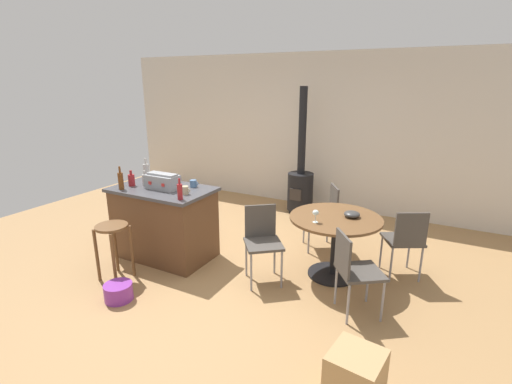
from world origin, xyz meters
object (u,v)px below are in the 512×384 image
object	(u,v)px
wooden_stool	(113,239)
bottle_1	(146,171)
cup_0	(193,183)
folding_chair_left	(354,268)
bottle_4	(180,191)
folding_chair_near	(325,212)
cup_1	(185,190)
wood_stove	(300,184)
toolbox	(163,181)
folding_chair_right	(405,238)
bottle_0	(145,180)
folding_chair_far	(262,238)
cardboard_box	(355,376)
serving_bowl	(352,214)
bottle_2	(121,181)
dining_table	(335,231)
wine_glass	(316,213)
plastic_bucket	(119,292)
bottle_3	(131,180)
kitchen_island	(165,222)

from	to	relation	value
wooden_stool	bottle_1	size ratio (longest dim) A/B	2.26
cup_0	folding_chair_left	bearing A→B (deg)	-9.51
bottle_1	bottle_4	bearing A→B (deg)	-26.91
folding_chair_near	cup_1	bearing A→B (deg)	-135.96
wood_stove	bottle_4	size ratio (longest dim) A/B	8.60
folding_chair_near	toolbox	world-z (taller)	toolbox
toolbox	bottle_4	xyz separation A→B (m)	(0.47, -0.25, 0.00)
wood_stove	bottle_4	distance (m)	2.74
folding_chair_left	folding_chair_right	distance (m)	1.03
toolbox	bottle_0	bearing A→B (deg)	178.12
folding_chair_far	bottle_4	bearing A→B (deg)	-160.08
toolbox	bottle_1	size ratio (longest dim) A/B	1.42
folding_chair_near	bottle_4	size ratio (longest dim) A/B	3.53
cardboard_box	wood_stove	bearing A→B (deg)	117.30
wood_stove	cardboard_box	bearing A→B (deg)	-62.70
wood_stove	cup_1	bearing A→B (deg)	-101.49
wooden_stool	serving_bowl	bearing A→B (deg)	29.52
serving_bowl	bottle_2	bearing A→B (deg)	-161.62
folding_chair_right	cup_0	bearing A→B (deg)	-166.23
folding_chair_far	cardboard_box	bearing A→B (deg)	-41.39
bottle_4	folding_chair_left	bearing A→B (deg)	3.85
folding_chair_near	bottle_4	distance (m)	1.99
wooden_stool	dining_table	world-z (taller)	dining_table
wine_glass	cardboard_box	size ratio (longest dim) A/B	0.38
bottle_0	plastic_bucket	xyz separation A→B (m)	(0.53, -1.04, -0.91)
wooden_stool	cup_1	size ratio (longest dim) A/B	5.63
cardboard_box	cup_0	bearing A→B (deg)	150.54
bottle_3	serving_bowl	xyz separation A→B (m)	(2.67, 0.70, -0.24)
folding_chair_near	bottle_1	distance (m)	2.48
dining_table	cup_0	world-z (taller)	cup_0
toolbox	cup_1	size ratio (longest dim) A/B	3.54
dining_table	serving_bowl	xyz separation A→B (m)	(0.16, 0.08, 0.21)
cup_1	serving_bowl	bearing A→B (deg)	20.27
bottle_2	toolbox	bearing A→B (deg)	31.14
wooden_stool	bottle_3	bearing A→B (deg)	115.38
cardboard_box	plastic_bucket	bearing A→B (deg)	177.61
folding_chair_left	serving_bowl	distance (m)	0.81
folding_chair_far	bottle_4	world-z (taller)	bottle_4
bottle_0	serving_bowl	xyz separation A→B (m)	(2.53, 0.61, -0.23)
bottle_3	bottle_4	size ratio (longest dim) A/B	0.81
bottle_4	bottle_1	bearing A→B (deg)	153.09
bottle_4	bottle_2	bearing A→B (deg)	-179.07
kitchen_island	folding_chair_left	world-z (taller)	kitchen_island
folding_chair_right	bottle_0	distance (m)	3.25
bottle_1	serving_bowl	world-z (taller)	bottle_1
folding_chair_right	toolbox	xyz separation A→B (m)	(-2.79, -0.86, 0.52)
dining_table	bottle_2	bearing A→B (deg)	-162.19
bottle_2	cardboard_box	xyz separation A→B (m)	(3.17, -0.87, -0.85)
folding_chair_right	wooden_stool	bearing A→B (deg)	-151.73
kitchen_island	serving_bowl	size ratio (longest dim) A/B	7.05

